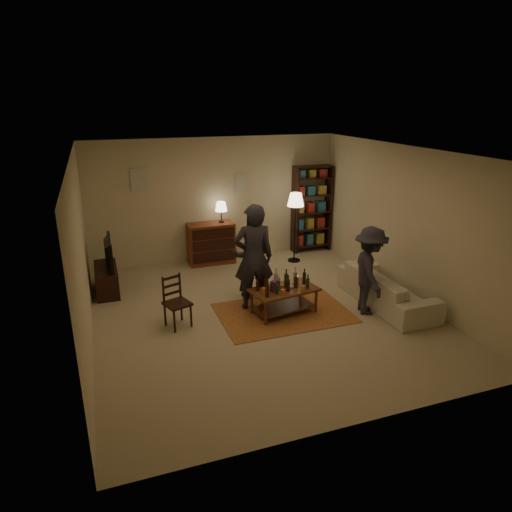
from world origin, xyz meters
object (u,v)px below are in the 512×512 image
dresser (211,242)px  person_left (254,257)px  dining_chair (175,300)px  tv_stand (106,273)px  floor_lamp (296,204)px  bookshelf (311,208)px  person_by_sofa (369,271)px  sofa (387,288)px  coffee_table (284,291)px  person_right (253,256)px

dresser → person_left: (0.13, -2.47, 0.45)m
dining_chair → tv_stand: 2.02m
floor_lamp → person_left: size_ratio=0.83×
dresser → bookshelf: 2.50m
floor_lamp → person_by_sofa: floor_lamp is taller
sofa → person_by_sofa: person_by_sofa is taller
coffee_table → dresser: dresser is taller
coffee_table → floor_lamp: 2.80m
coffee_table → bookshelf: 3.54m
dining_chair → floor_lamp: floor_lamp is taller
tv_stand → bookshelf: bearing=11.8°
dining_chair → dresser: (1.26, 2.67, 0.03)m
dining_chair → sofa: 3.68m
person_right → person_by_sofa: size_ratio=1.03×
tv_stand → dresser: 2.43m
dresser → person_right: 2.02m
person_by_sofa → person_left: bearing=82.0°
dining_chair → person_by_sofa: (3.15, -0.60, 0.31)m
sofa → tv_stand: bearing=64.7°
coffee_table → bookshelf: bearing=56.8°
tv_stand → person_left: (2.38, -1.55, 0.54)m
tv_stand → bookshelf: bookshelf is taller
dresser → person_by_sofa: 3.79m
sofa → person_right: (-2.12, 1.13, 0.47)m
person_left → person_right: bearing=-97.6°
coffee_table → person_by_sofa: bearing=-17.4°
person_left → person_right: size_ratio=1.20×
tv_stand → person_left: 2.89m
sofa → floor_lamp: bearing=13.4°
person_left → tv_stand: bearing=-23.7°
tv_stand → sofa: 5.14m
person_left → person_by_sofa: (1.76, -0.81, -0.18)m
floor_lamp → person_by_sofa: bearing=-87.5°
bookshelf → dining_chair: bearing=-143.5°
dining_chair → sofa: (3.65, -0.44, -0.14)m
dresser → person_by_sofa: size_ratio=0.90×
dining_chair → sofa: bearing=-26.7°
coffee_table → bookshelf: bookshelf is taller
dining_chair → bookshelf: (3.70, 2.74, 0.59)m
coffee_table → person_by_sofa: (1.36, -0.43, 0.35)m
dining_chair → floor_lamp: bearing=15.8°
bookshelf → floor_lamp: (-0.67, -0.57, 0.27)m
tv_stand → sofa: size_ratio=0.51×
coffee_table → tv_stand: (-2.78, 1.93, -0.02)m
dining_chair → floor_lamp: 3.82m
tv_stand → floor_lamp: bearing=5.9°
bookshelf → floor_lamp: size_ratio=1.31×
dining_chair → bookshelf: size_ratio=0.43×
person_left → person_right: person_left is taller
coffee_table → sofa: bearing=-8.1°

